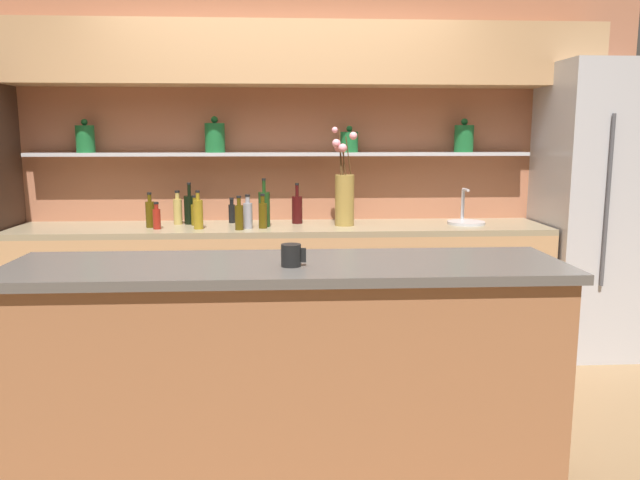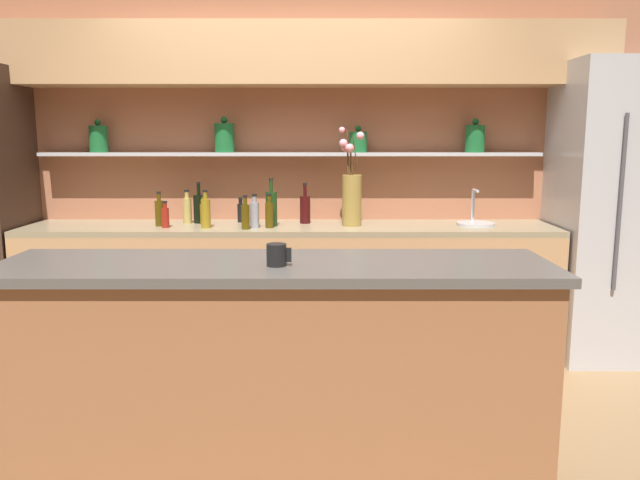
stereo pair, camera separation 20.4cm
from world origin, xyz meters
TOP-DOWN VIEW (x-y plane):
  - ground_plane at (0.00, 0.00)m, footprint 12.00×12.00m
  - back_wall_unit at (-0.00, 1.53)m, footprint 5.20×0.44m
  - back_counter_unit at (-0.02, 1.24)m, footprint 3.68×0.62m
  - island_counter at (0.00, -0.54)m, footprint 2.31×0.61m
  - refrigerator at (2.22, 1.20)m, footprint 0.76×0.73m
  - flower_vase at (0.41, 1.22)m, footprint 0.17×0.16m
  - sink_fixture at (1.28, 1.25)m, footprint 0.26×0.26m
  - bottle_oil_0 at (-0.58, 1.12)m, footprint 0.06×0.06m
  - bottle_wine_1 at (0.08, 1.35)m, footprint 0.08×0.08m
  - bottle_wine_2 at (-0.14, 1.20)m, footprint 0.08×0.08m
  - bottle_oil_3 at (-0.63, 1.29)m, footprint 0.05×0.05m
  - bottle_oil_4 at (-0.92, 1.21)m, footprint 0.06×0.06m
  - bottle_sauce_5 at (-0.38, 1.40)m, footprint 0.05×0.05m
  - bottle_wine_6 at (-0.67, 1.36)m, footprint 0.08×0.08m
  - bottle_spirit_7 at (-0.25, 1.12)m, footprint 0.06×0.06m
  - bottle_spirit_8 at (-0.76, 1.35)m, footprint 0.06×0.06m
  - bottle_oil_9 at (-0.15, 1.12)m, footprint 0.06×0.06m
  - bottle_oil_10 at (-0.31, 1.06)m, footprint 0.06×0.06m
  - bottle_sauce_11 at (-0.86, 1.13)m, footprint 0.05×0.05m
  - coffee_mug at (0.02, -0.61)m, footprint 0.10×0.08m

SIDE VIEW (x-z plane):
  - ground_plane at x=0.00m, z-range 0.00..0.00m
  - back_counter_unit at x=-0.02m, z-range 0.00..0.92m
  - island_counter at x=0.00m, z-range 0.00..1.02m
  - sink_fixture at x=1.28m, z-range 0.82..1.07m
  - bottle_sauce_5 at x=-0.38m, z-range 0.91..1.09m
  - bottle_sauce_11 at x=-0.86m, z-range 0.91..1.09m
  - bottle_oil_3 at x=-0.63m, z-range 0.90..1.11m
  - bottle_oil_10 at x=-0.31m, z-range 0.90..1.13m
  - bottle_oil_9 at x=-0.15m, z-range 0.90..1.13m
  - bottle_spirit_7 at x=-0.25m, z-range 0.90..1.13m
  - bottle_oil_4 at x=-0.92m, z-range 0.90..1.14m
  - refrigerator at x=2.22m, z-range 0.00..2.03m
  - bottle_spirit_8 at x=-0.76m, z-range 0.90..1.14m
  - bottle_wine_1 at x=0.08m, z-range 0.88..1.17m
  - bottle_oil_0 at x=-0.58m, z-range 0.90..1.15m
  - bottle_wine_6 at x=-0.67m, z-range 0.88..1.17m
  - bottle_wine_2 at x=-0.14m, z-range 0.88..1.21m
  - coffee_mug at x=0.02m, z-range 1.02..1.11m
  - flower_vase at x=0.41m, z-range 0.80..1.48m
  - back_wall_unit at x=0.00m, z-range 0.25..2.85m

